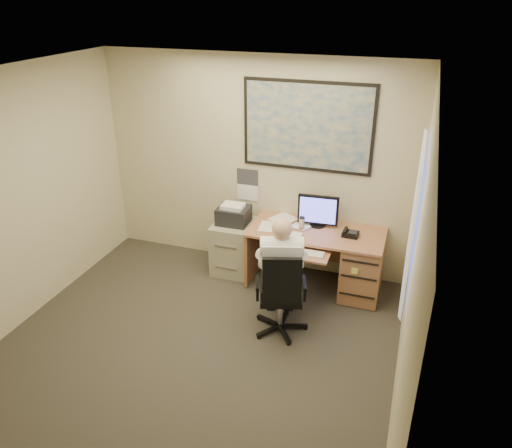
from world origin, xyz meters
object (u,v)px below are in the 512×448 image
(filing_cabinet, at_px, (234,242))
(person, at_px, (282,276))
(desk, at_px, (343,257))
(office_chair, at_px, (278,308))

(filing_cabinet, xyz_separation_m, person, (0.92, -1.01, 0.25))
(desk, distance_m, filing_cabinet, 1.41)
(person, bearing_deg, office_chair, -117.36)
(office_chair, bearing_deg, filing_cabinet, 112.42)
(desk, bearing_deg, office_chair, -115.36)
(person, bearing_deg, desk, 47.03)
(filing_cabinet, distance_m, person, 1.39)
(desk, height_order, person, person)
(desk, distance_m, office_chair, 1.18)
(office_chair, distance_m, person, 0.37)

